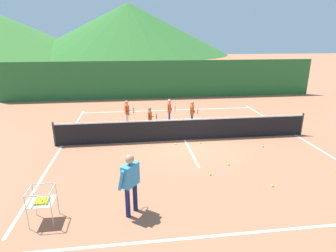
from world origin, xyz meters
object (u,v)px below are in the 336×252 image
(tennis_ball_3, at_px, (200,142))
(tennis_ball_6, at_px, (229,164))
(ball_cart, at_px, (42,201))
(tennis_ball_0, at_px, (263,146))
(student_2, at_px, (170,109))
(instructor, at_px, (130,179))
(tennis_ball_1, at_px, (210,174))
(student_0, at_px, (127,111))
(tennis_ball_2, at_px, (176,144))
(student_3, at_px, (192,111))
(tennis_net, at_px, (185,129))
(student_1, at_px, (150,117))
(tennis_ball_5, at_px, (197,162))
(tennis_ball_7, at_px, (272,186))

(tennis_ball_3, bearing_deg, tennis_ball_6, -77.47)
(ball_cart, height_order, tennis_ball_0, ball_cart)
(student_2, height_order, tennis_ball_6, student_2)
(instructor, distance_m, tennis_ball_1, 3.28)
(tennis_ball_1, relative_size, tennis_ball_6, 1.00)
(student_0, xyz_separation_m, tennis_ball_2, (2.05, -2.83, -0.77))
(student_0, distance_m, student_3, 3.31)
(student_0, relative_size, tennis_ball_6, 19.66)
(tennis_ball_0, relative_size, tennis_ball_3, 1.00)
(student_0, relative_size, student_2, 1.03)
(tennis_ball_2, bearing_deg, tennis_ball_1, -76.05)
(instructor, bearing_deg, tennis_net, 65.18)
(tennis_ball_3, relative_size, tennis_ball_6, 1.00)
(tennis_ball_0, relative_size, tennis_ball_2, 1.00)
(instructor, height_order, student_1, instructor)
(tennis_ball_2, bearing_deg, student_2, 87.21)
(student_3, distance_m, tennis_ball_0, 4.06)
(instructor, height_order, tennis_ball_5, instructor)
(ball_cart, distance_m, tennis_ball_1, 5.12)
(tennis_net, xyz_separation_m, tennis_ball_1, (0.24, -3.35, -0.47))
(student_3, relative_size, ball_cart, 1.41)
(tennis_ball_5, bearing_deg, tennis_ball_1, -75.91)
(student_2, distance_m, tennis_ball_7, 7.28)
(tennis_ball_5, bearing_deg, tennis_ball_2, 103.88)
(student_1, bearing_deg, student_0, 138.59)
(student_0, height_order, student_3, student_0)
(student_2, distance_m, tennis_ball_0, 5.15)
(instructor, height_order, student_3, instructor)
(tennis_ball_3, bearing_deg, student_1, 137.48)
(tennis_ball_6, bearing_deg, tennis_ball_0, 36.37)
(student_1, height_order, student_3, student_3)
(student_1, distance_m, tennis_ball_2, 2.20)
(tennis_ball_1, bearing_deg, ball_cart, -159.04)
(tennis_net, bearing_deg, tennis_ball_7, -65.99)
(tennis_ball_1, distance_m, tennis_ball_5, 0.99)
(student_3, bearing_deg, tennis_ball_6, -86.08)
(tennis_net, height_order, tennis_ball_3, tennis_net)
(tennis_ball_6, bearing_deg, tennis_ball_3, 102.53)
(student_3, bearing_deg, tennis_ball_7, -79.67)
(ball_cart, distance_m, tennis_ball_7, 6.52)
(tennis_ball_5, bearing_deg, tennis_ball_7, -45.16)
(student_2, bearing_deg, instructor, -104.86)
(student_3, distance_m, ball_cart, 8.93)
(tennis_net, height_order, tennis_ball_2, tennis_net)
(tennis_ball_6, bearing_deg, student_0, 125.62)
(tennis_ball_3, bearing_deg, tennis_net, 141.82)
(student_0, height_order, tennis_ball_5, student_0)
(tennis_ball_0, bearing_deg, student_2, 131.98)
(ball_cart, bearing_deg, student_3, 53.70)
(student_0, bearing_deg, ball_cart, -104.82)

